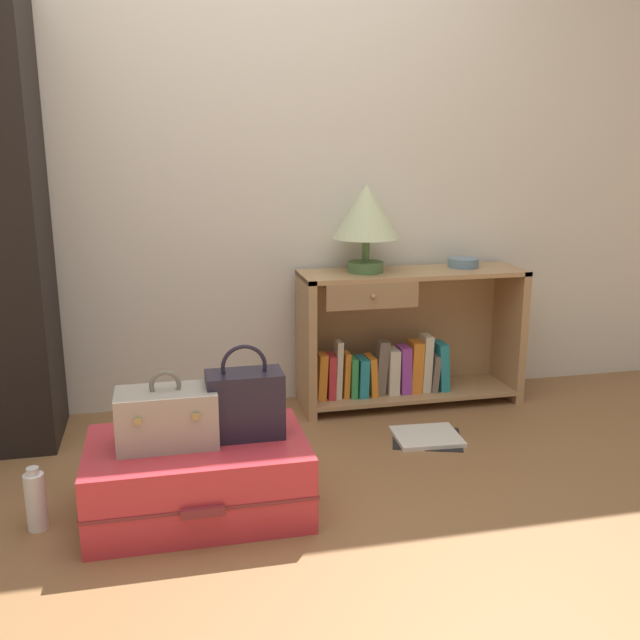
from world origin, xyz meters
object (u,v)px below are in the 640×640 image
object	(u,v)px
bowl	(463,263)
suitcase_large	(198,477)
handbag	(245,403)
bottle	(36,500)
open_book_on_floor	(427,437)
table_lamp	(366,215)
train_case	(167,417)
bookshelf	(402,341)

from	to	relation	value
bowl	suitcase_large	distance (m)	1.75
handbag	suitcase_large	bearing A→B (deg)	-175.45
bottle	open_book_on_floor	world-z (taller)	bottle
bowl	bottle	size ratio (longest dim) A/B	0.68
suitcase_large	handbag	xyz separation A→B (m)	(0.17, 0.01, 0.26)
table_lamp	train_case	bearing A→B (deg)	-136.67
train_case	open_book_on_floor	distance (m)	1.24
table_lamp	handbag	size ratio (longest dim) A/B	1.24
bowl	bottle	xyz separation A→B (m)	(-1.91, -0.92, -0.59)
table_lamp	open_book_on_floor	distance (m)	1.06
table_lamp	handbag	world-z (taller)	table_lamp
suitcase_large	train_case	xyz separation A→B (m)	(-0.10, -0.00, 0.23)
suitcase_large	bottle	size ratio (longest dim) A/B	3.41
suitcase_large	handbag	distance (m)	0.31
handbag	bookshelf	bearing A→B (deg)	44.95
open_book_on_floor	suitcase_large	bearing A→B (deg)	-157.27
table_lamp	bowl	bearing A→B (deg)	2.72
suitcase_large	bottle	xyz separation A→B (m)	(-0.54, 0.01, -0.03)
open_book_on_floor	table_lamp	bearing A→B (deg)	107.98
train_case	bottle	bearing A→B (deg)	178.63
bookshelf	bottle	bearing A→B (deg)	-150.84
train_case	bottle	size ratio (longest dim) A/B	1.50
bowl	table_lamp	bearing A→B (deg)	-177.28
bowl	open_book_on_floor	distance (m)	0.92
table_lamp	handbag	xyz separation A→B (m)	(-0.69, -0.89, -0.55)
bookshelf	suitcase_large	xyz separation A→B (m)	(-1.06, -0.90, -0.18)
bookshelf	bowl	xyz separation A→B (m)	(0.31, 0.03, 0.38)
train_case	bottle	xyz separation A→B (m)	(-0.44, 0.01, -0.26)
train_case	open_book_on_floor	xyz separation A→B (m)	(1.11, 0.43, -0.36)
suitcase_large	train_case	world-z (taller)	train_case
table_lamp	open_book_on_floor	xyz separation A→B (m)	(0.15, -0.47, -0.93)
bottle	train_case	bearing A→B (deg)	-1.37
bowl	bottle	bearing A→B (deg)	-154.37
bottle	bowl	bearing A→B (deg)	25.63
bookshelf	suitcase_large	size ratio (longest dim) A/B	1.44
table_lamp	bowl	size ratio (longest dim) A/B	2.72
bookshelf	bottle	distance (m)	1.84
bowl	open_book_on_floor	bearing A→B (deg)	-125.57
suitcase_large	table_lamp	bearing A→B (deg)	46.22
open_book_on_floor	handbag	bearing A→B (deg)	-153.98
suitcase_large	train_case	distance (m)	0.25
bookshelf	suitcase_large	world-z (taller)	bookshelf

